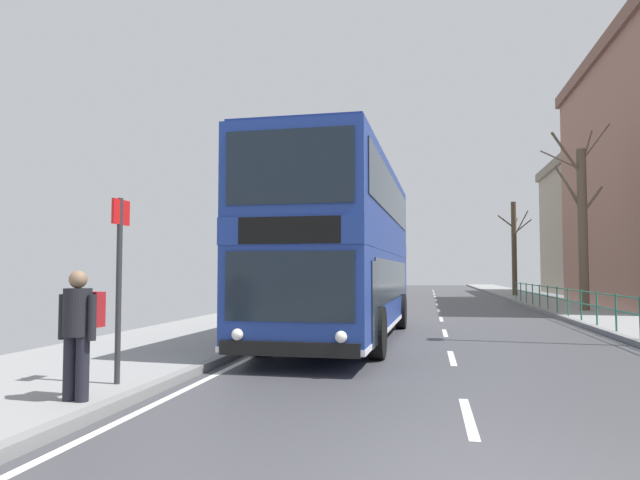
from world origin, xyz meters
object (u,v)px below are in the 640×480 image
object	(u,v)px
double_decker_bus_main	(343,249)
bare_tree_far_00	(582,223)
pedestrian_with_backpack	(79,325)
bus_stop_sign_near	(119,269)
bare_tree_far_01	(514,247)

from	to	relation	value
double_decker_bus_main	bare_tree_far_00	distance (m)	13.95
pedestrian_with_backpack	bus_stop_sign_near	world-z (taller)	bus_stop_sign_near
double_decker_bus_main	bare_tree_far_00	size ratio (longest dim) A/B	1.34
pedestrian_with_backpack	bare_tree_far_01	xyz separation A→B (m)	(9.96, 34.19, 2.33)
bus_stop_sign_near	bare_tree_far_01	bearing A→B (deg)	73.13
pedestrian_with_backpack	bare_tree_far_01	distance (m)	35.69
pedestrian_with_backpack	bare_tree_far_01	bearing A→B (deg)	73.75
double_decker_bus_main	bus_stop_sign_near	xyz separation A→B (m)	(-2.21, -6.93, -0.54)
pedestrian_with_backpack	bare_tree_far_00	world-z (taller)	bare_tree_far_00
bare_tree_far_01	bus_stop_sign_near	bearing A→B (deg)	-106.87
pedestrian_with_backpack	bare_tree_far_00	size ratio (longest dim) A/B	0.20
pedestrian_with_backpack	bare_tree_far_01	world-z (taller)	bare_tree_far_01
bare_tree_far_00	bare_tree_far_01	distance (m)	15.18
double_decker_bus_main	bare_tree_far_01	bearing A→B (deg)	73.35
bare_tree_far_00	double_decker_bus_main	bearing A→B (deg)	-127.35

